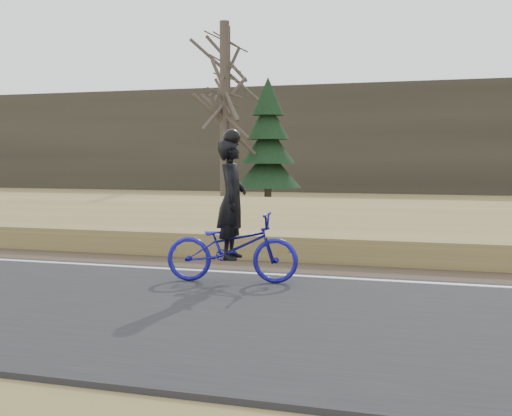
% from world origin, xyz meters
% --- Properties ---
extents(ground, '(120.00, 120.00, 0.00)m').
position_xyz_m(ground, '(0.00, 0.00, 0.00)').
color(ground, '#95814B').
rests_on(ground, ground).
extents(road, '(120.00, 6.00, 0.06)m').
position_xyz_m(road, '(0.00, -2.50, 0.03)').
color(road, black).
rests_on(road, ground).
extents(edge_line, '(120.00, 0.12, 0.01)m').
position_xyz_m(edge_line, '(0.00, 0.20, 0.07)').
color(edge_line, silver).
rests_on(edge_line, road).
extents(shoulder, '(120.00, 1.60, 0.04)m').
position_xyz_m(shoulder, '(0.00, 1.20, 0.02)').
color(shoulder, '#473A2B').
rests_on(shoulder, ground).
extents(embankment, '(120.00, 5.00, 0.44)m').
position_xyz_m(embankment, '(0.00, 4.20, 0.22)').
color(embankment, '#95814B').
rests_on(embankment, ground).
extents(ballast, '(120.00, 3.00, 0.45)m').
position_xyz_m(ballast, '(0.00, 8.00, 0.23)').
color(ballast, slate).
rests_on(ballast, ground).
extents(railroad, '(120.00, 2.40, 0.29)m').
position_xyz_m(railroad, '(0.00, 8.00, 0.53)').
color(railroad, black).
rests_on(railroad, ballast).
extents(treeline_backdrop, '(120.00, 4.00, 6.00)m').
position_xyz_m(treeline_backdrop, '(0.00, 30.00, 3.00)').
color(treeline_backdrop, '#383328').
rests_on(treeline_backdrop, ground).
extents(cyclist, '(2.08, 1.03, 2.29)m').
position_xyz_m(cyclist, '(0.87, -0.63, 0.78)').
color(cyclist, navy).
rests_on(cyclist, road).
extents(bare_tree_left, '(0.36, 0.36, 7.69)m').
position_xyz_m(bare_tree_left, '(-6.73, 18.99, 3.85)').
color(bare_tree_left, '#4C4137').
rests_on(bare_tree_left, ground).
extents(bare_tree_near_left, '(0.36, 0.36, 7.05)m').
position_xyz_m(bare_tree_near_left, '(-5.15, 14.69, 3.52)').
color(bare_tree_near_left, '#4C4137').
rests_on(bare_tree_near_left, ground).
extents(conifer, '(2.60, 2.60, 5.09)m').
position_xyz_m(conifer, '(-3.90, 16.16, 2.41)').
color(conifer, '#4C4137').
rests_on(conifer, ground).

